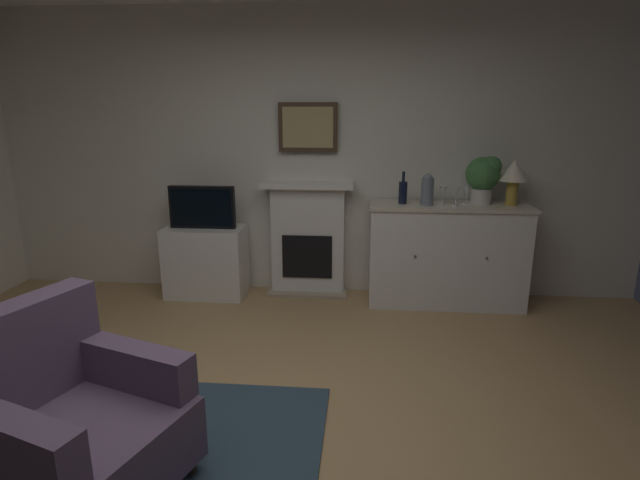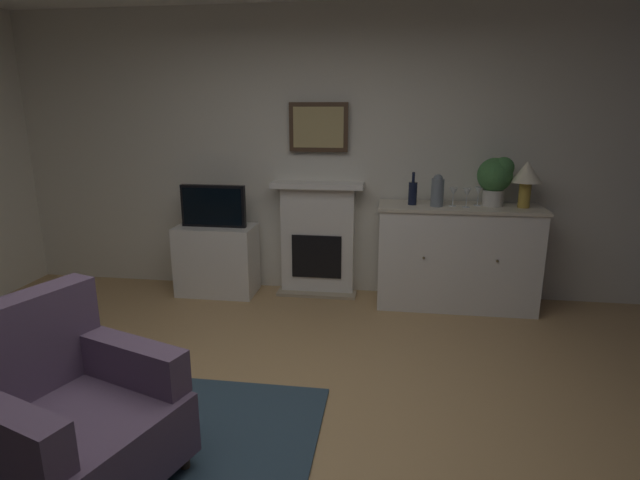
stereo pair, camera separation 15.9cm
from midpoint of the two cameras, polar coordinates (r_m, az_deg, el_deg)
ground_plane at (r=2.98m, az=-7.98°, el=-23.11°), size 6.23×5.07×0.10m
wall_rear at (r=4.85m, az=-1.88°, el=9.68°), size 6.23×0.06×2.69m
fireplace_unit at (r=4.86m, az=-2.31°, el=0.15°), size 0.87×0.30×1.10m
framed_picture at (r=4.75m, az=-2.37°, el=12.69°), size 0.55×0.04×0.45m
sideboard_cabinet at (r=4.72m, az=13.25°, el=-1.65°), size 1.43×0.49×0.94m
table_lamp at (r=4.68m, az=20.28°, el=7.07°), size 0.26×0.26×0.40m
wine_bottle at (r=4.55m, az=8.43°, el=5.44°), size 0.08×0.08×0.29m
wine_glass_left at (r=4.56m, az=12.85°, el=5.43°), size 0.07×0.07×0.16m
wine_glass_center at (r=4.54m, az=14.29°, el=5.30°), size 0.07×0.07×0.16m
wine_glass_right at (r=4.65m, az=15.45°, el=5.44°), size 0.07×0.07×0.16m
vase_decorative at (r=4.51m, az=11.14°, el=5.66°), size 0.11×0.11×0.28m
tv_cabinet at (r=4.99m, az=-13.72°, el=-2.40°), size 0.75×0.42×0.68m
tv_set at (r=4.84m, az=-14.20°, el=3.63°), size 0.62×0.07×0.40m
potted_plant_small at (r=4.67m, az=17.23°, el=7.02°), size 0.30×0.30×0.43m
armchair at (r=2.72m, az=-28.13°, el=-17.95°), size 1.01×0.98×0.92m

